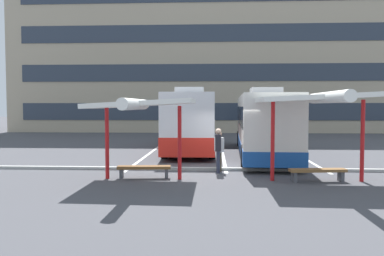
{
  "coord_description": "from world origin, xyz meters",
  "views": [
    {
      "loc": [
        -0.49,
        -16.62,
        2.64
      ],
      "look_at": [
        -1.49,
        1.75,
        1.63
      ],
      "focal_mm": 37.66,
      "sensor_mm": 36.0,
      "label": 1
    }
  ],
  "objects_px": {
    "waiting_passenger_0": "(219,149)",
    "coach_bus_1": "(263,125)",
    "bench_0": "(144,169)",
    "bench_1": "(318,172)",
    "waiting_passenger_1": "(218,147)",
    "waiting_shelter_0": "(141,105)",
    "waiting_shelter_1": "(320,99)",
    "coach_bus_0": "(191,122)"
  },
  "relations": [
    {
      "from": "waiting_shelter_0",
      "to": "bench_1",
      "type": "height_order",
      "value": "waiting_shelter_0"
    },
    {
      "from": "waiting_shelter_0",
      "to": "bench_1",
      "type": "xyz_separation_m",
      "value": [
        6.17,
        0.1,
        -2.32
      ]
    },
    {
      "from": "waiting_shelter_1",
      "to": "bench_1",
      "type": "height_order",
      "value": "waiting_shelter_1"
    },
    {
      "from": "waiting_shelter_1",
      "to": "coach_bus_1",
      "type": "bearing_deg",
      "value": 97.53
    },
    {
      "from": "coach_bus_1",
      "to": "waiting_passenger_1",
      "type": "height_order",
      "value": "coach_bus_1"
    },
    {
      "from": "waiting_shelter_1",
      "to": "waiting_shelter_0",
      "type": "bearing_deg",
      "value": 179.44
    },
    {
      "from": "coach_bus_0",
      "to": "waiting_passenger_1",
      "type": "height_order",
      "value": "coach_bus_0"
    },
    {
      "from": "coach_bus_0",
      "to": "bench_1",
      "type": "xyz_separation_m",
      "value": [
        5.0,
        -9.71,
        -1.34
      ]
    },
    {
      "from": "coach_bus_0",
      "to": "waiting_shelter_0",
      "type": "xyz_separation_m",
      "value": [
        -1.17,
        -9.8,
        0.98
      ]
    },
    {
      "from": "waiting_shelter_0",
      "to": "waiting_passenger_0",
      "type": "xyz_separation_m",
      "value": [
        2.76,
        2.24,
        -1.75
      ]
    },
    {
      "from": "waiting_shelter_0",
      "to": "waiting_shelter_1",
      "type": "distance_m",
      "value": 6.17
    },
    {
      "from": "coach_bus_0",
      "to": "bench_0",
      "type": "relative_size",
      "value": 5.61
    },
    {
      "from": "coach_bus_0",
      "to": "waiting_passenger_0",
      "type": "xyz_separation_m",
      "value": [
        1.59,
        -7.56,
        -0.77
      ]
    },
    {
      "from": "coach_bus_1",
      "to": "waiting_passenger_0",
      "type": "bearing_deg",
      "value": -114.0
    },
    {
      "from": "waiting_shelter_0",
      "to": "waiting_passenger_0",
      "type": "bearing_deg",
      "value": 39.05
    },
    {
      "from": "waiting_passenger_0",
      "to": "coach_bus_0",
      "type": "bearing_deg",
      "value": 101.9
    },
    {
      "from": "coach_bus_0",
      "to": "waiting_shelter_0",
      "type": "distance_m",
      "value": 9.92
    },
    {
      "from": "coach_bus_0",
      "to": "waiting_shelter_0",
      "type": "relative_size",
      "value": 2.23
    },
    {
      "from": "coach_bus_1",
      "to": "bench_1",
      "type": "bearing_deg",
      "value": -82.31
    },
    {
      "from": "waiting_shelter_0",
      "to": "bench_1",
      "type": "relative_size",
      "value": 2.47
    },
    {
      "from": "waiting_shelter_0",
      "to": "coach_bus_0",
      "type": "bearing_deg",
      "value": 83.21
    },
    {
      "from": "coach_bus_0",
      "to": "coach_bus_1",
      "type": "xyz_separation_m",
      "value": [
        3.98,
        -2.19,
        -0.03
      ]
    },
    {
      "from": "waiting_shelter_1",
      "to": "waiting_passenger_0",
      "type": "relative_size",
      "value": 3.05
    },
    {
      "from": "coach_bus_1",
      "to": "bench_0",
      "type": "height_order",
      "value": "coach_bus_1"
    },
    {
      "from": "coach_bus_0",
      "to": "waiting_passenger_0",
      "type": "distance_m",
      "value": 7.77
    },
    {
      "from": "coach_bus_1",
      "to": "waiting_passenger_0",
      "type": "xyz_separation_m",
      "value": [
        -2.39,
        -5.37,
        -0.74
      ]
    },
    {
      "from": "coach_bus_1",
      "to": "waiting_shelter_1",
      "type": "xyz_separation_m",
      "value": [
        1.01,
        -7.67,
        1.22
      ]
    },
    {
      "from": "bench_1",
      "to": "waiting_passenger_0",
      "type": "xyz_separation_m",
      "value": [
        -3.4,
        2.14,
        0.57
      ]
    },
    {
      "from": "waiting_shelter_0",
      "to": "waiting_shelter_1",
      "type": "relative_size",
      "value": 1.02
    },
    {
      "from": "coach_bus_0",
      "to": "waiting_passenger_1",
      "type": "xyz_separation_m",
      "value": [
        1.55,
        -8.0,
        -0.65
      ]
    },
    {
      "from": "bench_0",
      "to": "bench_1",
      "type": "bearing_deg",
      "value": -3.17
    },
    {
      "from": "coach_bus_0",
      "to": "bench_1",
      "type": "height_order",
      "value": "coach_bus_0"
    },
    {
      "from": "coach_bus_0",
      "to": "waiting_passenger_0",
      "type": "relative_size",
      "value": 6.94
    },
    {
      "from": "coach_bus_1",
      "to": "waiting_passenger_0",
      "type": "relative_size",
      "value": 7.91
    },
    {
      "from": "waiting_shelter_0",
      "to": "waiting_shelter_1",
      "type": "height_order",
      "value": "waiting_shelter_1"
    },
    {
      "from": "coach_bus_0",
      "to": "waiting_passenger_1",
      "type": "bearing_deg",
      "value": -79.01
    },
    {
      "from": "waiting_passenger_0",
      "to": "coach_bus_1",
      "type": "bearing_deg",
      "value": 66.0
    },
    {
      "from": "bench_0",
      "to": "waiting_shelter_1",
      "type": "xyz_separation_m",
      "value": [
        6.17,
        -0.5,
        2.53
      ]
    },
    {
      "from": "coach_bus_1",
      "to": "bench_1",
      "type": "distance_m",
      "value": 7.69
    },
    {
      "from": "coach_bus_1",
      "to": "waiting_passenger_1",
      "type": "bearing_deg",
      "value": -112.74
    },
    {
      "from": "waiting_shelter_1",
      "to": "waiting_passenger_1",
      "type": "distance_m",
      "value": 4.33
    },
    {
      "from": "coach_bus_1",
      "to": "waiting_passenger_1",
      "type": "distance_m",
      "value": 6.32
    }
  ]
}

